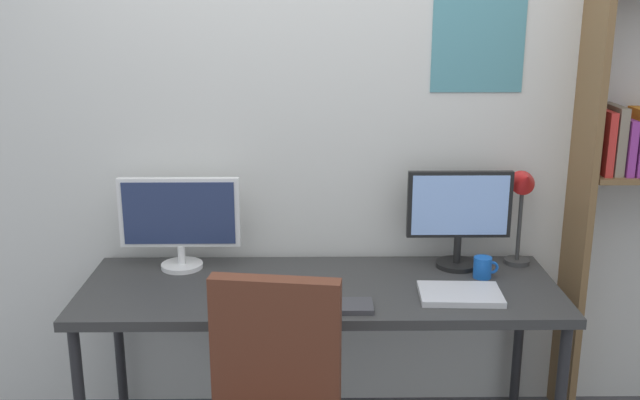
% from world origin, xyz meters
% --- Properties ---
extents(wall_back, '(4.35, 0.11, 2.60)m').
position_xyz_m(wall_back, '(0.00, 1.02, 1.30)').
color(wall_back, silver).
rests_on(wall_back, ground_plane).
extents(desk, '(1.95, 0.68, 0.74)m').
position_xyz_m(desk, '(0.00, 0.60, 0.69)').
color(desk, '#333333').
rests_on(desk, ground_plane).
extents(monitor_left, '(0.52, 0.18, 0.40)m').
position_xyz_m(monitor_left, '(-0.60, 0.81, 0.96)').
color(monitor_left, silver).
rests_on(monitor_left, desk).
extents(monitor_right, '(0.45, 0.18, 0.43)m').
position_xyz_m(monitor_right, '(0.60, 0.81, 0.98)').
color(monitor_right, black).
rests_on(monitor_right, desk).
extents(desk_lamp, '(0.11, 0.15, 0.46)m').
position_xyz_m(desk_lamp, '(0.87, 0.82, 1.05)').
color(desk_lamp, '#333333').
rests_on(desk_lamp, desk).
extents(keyboard_main, '(0.40, 0.13, 0.02)m').
position_xyz_m(keyboard_main, '(0.00, 0.37, 0.75)').
color(keyboard_main, '#38383D').
rests_on(keyboard_main, desk).
extents(computer_mouse, '(0.06, 0.10, 0.03)m').
position_xyz_m(computer_mouse, '(-0.31, 0.44, 0.76)').
color(computer_mouse, black).
rests_on(computer_mouse, desk).
extents(laptop_closed, '(0.33, 0.23, 0.02)m').
position_xyz_m(laptop_closed, '(0.55, 0.48, 0.75)').
color(laptop_closed, silver).
rests_on(laptop_closed, desk).
extents(coffee_mug, '(0.11, 0.08, 0.09)m').
position_xyz_m(coffee_mug, '(0.69, 0.68, 0.79)').
color(coffee_mug, blue).
rests_on(coffee_mug, desk).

